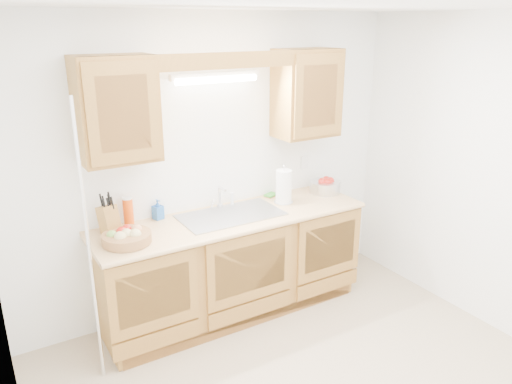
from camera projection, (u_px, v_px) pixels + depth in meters
room at (324, 224)px, 3.01m from camera, size 3.52×3.50×2.50m
base_cabinets at (232, 266)px, 4.25m from camera, size 2.20×0.60×0.86m
countertop at (232, 218)px, 4.10m from camera, size 2.30×0.63×0.04m
upper_cabinet_left at (116, 110)px, 3.51m from camera, size 0.55×0.33×0.75m
upper_cabinet_right at (307, 93)px, 4.32m from camera, size 0.55×0.33×0.75m
valance at (229, 60)px, 3.69m from camera, size 2.20×0.05×0.12m
fluorescent_fixture at (216, 77)px, 3.92m from camera, size 0.76×0.08×0.08m
sink at (231, 223)px, 4.13m from camera, size 0.84×0.46×0.36m
wire_shelf_pole at (89, 249)px, 3.27m from camera, size 0.03×0.03×2.00m
outlet_plate at (305, 162)px, 4.72m from camera, size 0.08×0.01×0.12m
fruit_basket at (127, 237)px, 3.58m from camera, size 0.44×0.44×0.11m
knife_block at (109, 220)px, 3.70m from camera, size 0.16×0.21×0.33m
orange_canister at (128, 212)px, 3.85m from camera, size 0.10×0.10×0.24m
soap_bottle at (158, 209)px, 4.01m from camera, size 0.09×0.09×0.17m
sponge at (271, 195)px, 4.56m from camera, size 0.14×0.11×0.02m
paper_towel at (284, 187)px, 4.34m from camera, size 0.18×0.18×0.35m
apple_bowl at (325, 186)px, 4.64m from camera, size 0.36×0.36×0.15m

